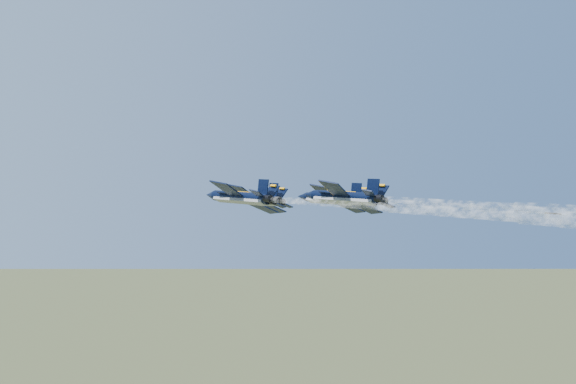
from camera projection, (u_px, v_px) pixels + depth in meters
jet_lead at (252, 199)px, 113.56m from camera, size 12.19×16.97×5.43m
jet_left at (239, 197)px, 99.06m from camera, size 12.19×16.97×5.43m
jet_right at (332, 199)px, 113.32m from camera, size 12.19×16.97×5.43m
jet_slot at (344, 197)px, 97.35m from camera, size 12.19×16.97×5.43m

